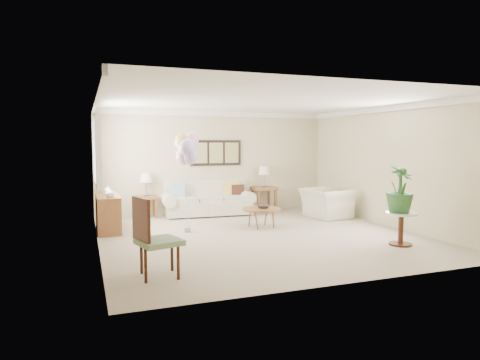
{
  "coord_description": "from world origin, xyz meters",
  "views": [
    {
      "loc": [
        -3.2,
        -7.56,
        1.81
      ],
      "look_at": [
        -0.21,
        0.6,
        1.05
      ],
      "focal_mm": 32.0,
      "sensor_mm": 36.0,
      "label": 1
    }
  ],
  "objects": [
    {
      "name": "ground_plane",
      "position": [
        0.0,
        0.0,
        0.0
      ],
      "size": [
        6.0,
        6.0,
        0.0
      ],
      "primitive_type": "plane",
      "color": "#B6A68F"
    },
    {
      "name": "room_shell",
      "position": [
        -0.11,
        0.09,
        1.63
      ],
      "size": [
        6.04,
        6.04,
        2.6
      ],
      "color": "beige",
      "rests_on": "ground"
    },
    {
      "name": "wall_art_triptych",
      "position": [
        0.0,
        2.96,
        1.55
      ],
      "size": [
        1.35,
        0.06,
        0.65
      ],
      "color": "black",
      "rests_on": "ground"
    },
    {
      "name": "sofa",
      "position": [
        -0.31,
        2.7,
        0.34
      ],
      "size": [
        2.37,
        0.98,
        0.86
      ],
      "color": "beige",
      "rests_on": "ground"
    },
    {
      "name": "end_table_left",
      "position": [
        -1.8,
        2.81,
        0.45
      ],
      "size": [
        0.49,
        0.45,
        0.54
      ],
      "color": "brown",
      "rests_on": "ground"
    },
    {
      "name": "end_table_right",
      "position": [
        1.26,
        2.78,
        0.54
      ],
      "size": [
        0.6,
        0.54,
        0.65
      ],
      "color": "brown",
      "rests_on": "ground"
    },
    {
      "name": "lamp_left",
      "position": [
        -1.8,
        2.81,
        0.96
      ],
      "size": [
        0.31,
        0.31,
        0.55
      ],
      "color": "gray",
      "rests_on": "end_table_left"
    },
    {
      "name": "lamp_right",
      "position": [
        1.26,
        2.78,
        1.06
      ],
      "size": [
        0.31,
        0.31,
        0.54
      ],
      "color": "gray",
      "rests_on": "end_table_right"
    },
    {
      "name": "coffee_table",
      "position": [
        0.35,
        0.78,
        0.38
      ],
      "size": [
        0.82,
        0.82,
        0.41
      ],
      "color": "brown",
      "rests_on": "ground"
    },
    {
      "name": "decor_bowl",
      "position": [
        0.37,
        0.76,
        0.45
      ],
      "size": [
        0.29,
        0.29,
        0.07
      ],
      "primitive_type": "imported",
      "rotation": [
        0.0,
        0.0,
        0.06
      ],
      "color": "#302926",
      "rests_on": "coffee_table"
    },
    {
      "name": "armchair",
      "position": [
        2.29,
        1.36,
        0.35
      ],
      "size": [
        1.02,
        1.14,
        0.7
      ],
      "primitive_type": "imported",
      "rotation": [
        0.0,
        0.0,
        1.65
      ],
      "color": "beige",
      "rests_on": "ground"
    },
    {
      "name": "side_table",
      "position": [
        2.03,
        -1.55,
        0.44
      ],
      "size": [
        0.54,
        0.54,
        0.58
      ],
      "color": "silver",
      "rests_on": "ground"
    },
    {
      "name": "potted_plant",
      "position": [
        2.01,
        -1.53,
        1.01
      ],
      "size": [
        0.62,
        0.62,
        0.85
      ],
      "primitive_type": "imported",
      "rotation": [
        0.0,
        0.0,
        0.38
      ],
      "color": "#1F5120",
      "rests_on": "side_table"
    },
    {
      "name": "accent_chair",
      "position": [
        -2.36,
        -1.87,
        0.57
      ],
      "size": [
        0.66,
        0.66,
        1.09
      ],
      "color": "gray",
      "rests_on": "ground"
    },
    {
      "name": "credenza",
      "position": [
        -2.76,
        1.5,
        0.37
      ],
      "size": [
        0.46,
        1.2,
        0.74
      ],
      "color": "brown",
      "rests_on": "ground"
    },
    {
      "name": "vase_white",
      "position": [
        -2.74,
        1.12,
        0.84
      ],
      "size": [
        0.2,
        0.2,
        0.2
      ],
      "primitive_type": "imported",
      "rotation": [
        0.0,
        0.0,
        -0.03
      ],
      "color": "silver",
      "rests_on": "credenza"
    },
    {
      "name": "vase_sage",
      "position": [
        -2.74,
        1.77,
        0.83
      ],
      "size": [
        0.17,
        0.17,
        0.17
      ],
      "primitive_type": "imported",
      "rotation": [
        0.0,
        0.0,
        0.01
      ],
      "color": "#ACB4A6",
      "rests_on": "credenza"
    },
    {
      "name": "balloon_cluster",
      "position": [
        -1.26,
        0.77,
        1.69
      ],
      "size": [
        0.5,
        0.61,
        2.03
      ],
      "color": "gray",
      "rests_on": "ground"
    }
  ]
}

